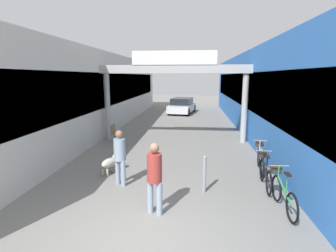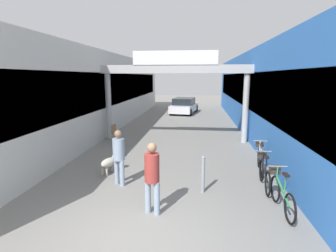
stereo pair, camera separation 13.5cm
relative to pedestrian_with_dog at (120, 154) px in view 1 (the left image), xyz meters
The scene contains 13 objects.
ground_plane 2.89m from the pedestrian_with_dog, 65.46° to the right, with size 80.00×80.00×0.00m, color gray.
storefront_left 9.47m from the pedestrian_with_dog, 114.93° to the left, with size 3.00×26.00×4.43m.
storefront_right 10.62m from the pedestrian_with_dog, 53.79° to the left, with size 3.00×26.00×4.43m.
arcade_sign_gateway 6.08m from the pedestrian_with_dog, 78.46° to the left, with size 7.40×0.47×4.32m.
pedestrian_with_dog is the anchor object (origin of this frame).
pedestrian_companion 1.96m from the pedestrian_with_dog, 50.69° to the right, with size 0.44×0.44×1.69m.
dog_on_leash 1.23m from the pedestrian_with_dog, 122.43° to the left, with size 0.58×0.85×0.59m.
bicycle_green_nearest 4.38m from the pedestrian_with_dog, 12.74° to the right, with size 0.46×1.69×0.98m.
bicycle_black_second 4.22m from the pedestrian_with_dog, ahead, with size 0.46×1.69×0.98m.
bicycle_silver_third 4.70m from the pedestrian_with_dog, 21.05° to the left, with size 0.46×1.68×0.98m.
bollard_post_metal 2.47m from the pedestrian_with_dog, ahead, with size 0.10×0.10×1.04m.
cafe_chair_wood_nearer 5.07m from the pedestrian_with_dog, 108.74° to the left, with size 0.46×0.46×0.89m.
parked_car_white 15.50m from the pedestrian_with_dog, 86.03° to the left, with size 2.38×4.23×1.33m.
Camera 1 is at (0.97, -4.58, 3.14)m, focal length 28.00 mm.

